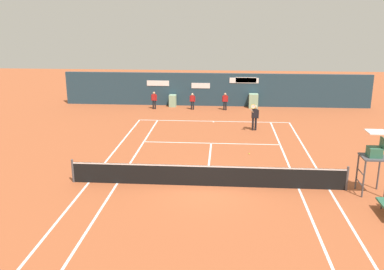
{
  "coord_description": "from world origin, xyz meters",
  "views": [
    {
      "loc": [
        0.65,
        -17.15,
        7.26
      ],
      "look_at": [
        -1.05,
        5.29,
        0.8
      ],
      "focal_mm": 39.28,
      "sensor_mm": 36.0,
      "label": 1
    }
  ],
  "objects_px": {
    "ball_kid_centre_post": "(192,100)",
    "player_on_baseline": "(255,116)",
    "umpire_chair": "(374,154)",
    "tennis_ball_near_service_line": "(249,154)",
    "ball_kid_left_post": "(154,99)",
    "ball_kid_right_post": "(225,100)"
  },
  "relations": [
    {
      "from": "umpire_chair",
      "to": "ball_kid_left_post",
      "type": "relative_size",
      "value": 1.95
    },
    {
      "from": "ball_kid_left_post",
      "to": "tennis_ball_near_service_line",
      "type": "relative_size",
      "value": 20.41
    },
    {
      "from": "umpire_chair",
      "to": "player_on_baseline",
      "type": "distance_m",
      "value": 10.64
    },
    {
      "from": "player_on_baseline",
      "to": "ball_kid_right_post",
      "type": "relative_size",
      "value": 1.36
    },
    {
      "from": "player_on_baseline",
      "to": "ball_kid_right_post",
      "type": "bearing_deg",
      "value": -79.57
    },
    {
      "from": "player_on_baseline",
      "to": "tennis_ball_near_service_line",
      "type": "height_order",
      "value": "player_on_baseline"
    },
    {
      "from": "tennis_ball_near_service_line",
      "to": "umpire_chair",
      "type": "bearing_deg",
      "value": -44.94
    },
    {
      "from": "player_on_baseline",
      "to": "ball_kid_right_post",
      "type": "distance_m",
      "value": 6.21
    },
    {
      "from": "ball_kid_left_post",
      "to": "tennis_ball_near_service_line",
      "type": "bearing_deg",
      "value": 127.22
    },
    {
      "from": "player_on_baseline",
      "to": "tennis_ball_near_service_line",
      "type": "distance_m",
      "value": 5.08
    },
    {
      "from": "player_on_baseline",
      "to": "ball_kid_right_post",
      "type": "xyz_separation_m",
      "value": [
        -1.9,
        5.91,
        -0.2
      ]
    },
    {
      "from": "ball_kid_right_post",
      "to": "ball_kid_left_post",
      "type": "height_order",
      "value": "ball_kid_left_post"
    },
    {
      "from": "tennis_ball_near_service_line",
      "to": "ball_kid_centre_post",
      "type": "bearing_deg",
      "value": 109.69
    },
    {
      "from": "umpire_chair",
      "to": "player_on_baseline",
      "type": "bearing_deg",
      "value": 23.36
    },
    {
      "from": "umpire_chair",
      "to": "tennis_ball_near_service_line",
      "type": "distance_m",
      "value": 6.99
    },
    {
      "from": "umpire_chair",
      "to": "tennis_ball_near_service_line",
      "type": "height_order",
      "value": "umpire_chair"
    },
    {
      "from": "player_on_baseline",
      "to": "ball_kid_centre_post",
      "type": "bearing_deg",
      "value": -60.23
    },
    {
      "from": "ball_kid_centre_post",
      "to": "tennis_ball_near_service_line",
      "type": "height_order",
      "value": "ball_kid_centre_post"
    },
    {
      "from": "umpire_chair",
      "to": "player_on_baseline",
      "type": "relative_size",
      "value": 1.45
    },
    {
      "from": "umpire_chair",
      "to": "ball_kid_centre_post",
      "type": "distance_m",
      "value": 17.93
    },
    {
      "from": "ball_kid_centre_post",
      "to": "player_on_baseline",
      "type": "bearing_deg",
      "value": 133.09
    },
    {
      "from": "ball_kid_right_post",
      "to": "tennis_ball_near_service_line",
      "type": "height_order",
      "value": "ball_kid_right_post"
    }
  ]
}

